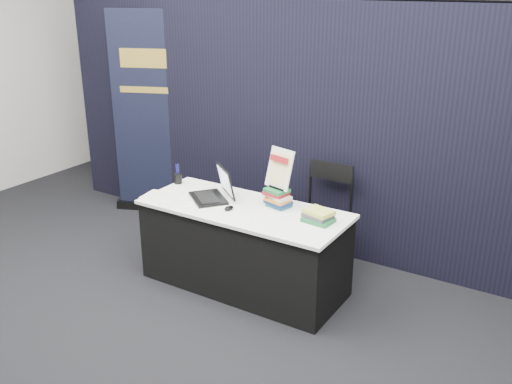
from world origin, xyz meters
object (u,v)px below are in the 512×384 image
object	(u,v)px
info_sign	(280,169)
pullup_banner	(153,127)
display_table	(244,247)
book_stack_short	(319,216)
book_stack_tall	(277,198)
laptop	(212,191)
stacking_chair	(322,212)

from	to	relation	value
info_sign	pullup_banner	xyz separation A→B (m)	(-2.07, 0.75, -0.07)
display_table	book_stack_short	world-z (taller)	book_stack_short
display_table	book_stack_tall	distance (m)	0.54
display_table	laptop	size ratio (longest dim) A/B	3.61
info_sign	stacking_chair	size ratio (longest dim) A/B	0.35
pullup_banner	info_sign	bearing A→B (deg)	-41.80
book_stack_short	display_table	bearing A→B (deg)	-174.15
book_stack_tall	laptop	bearing A→B (deg)	-168.18
stacking_chair	book_stack_short	bearing A→B (deg)	-67.03
laptop	info_sign	xyz separation A→B (m)	(0.60, 0.16, 0.26)
laptop	stacking_chair	bearing A→B (deg)	78.51
laptop	book_stack_short	xyz separation A→B (m)	(1.04, 0.02, -0.02)
laptop	book_stack_short	world-z (taller)	laptop
laptop	pullup_banner	world-z (taller)	pullup_banner
laptop	info_sign	world-z (taller)	info_sign
laptop	stacking_chair	size ratio (longest dim) A/B	0.51
display_table	info_sign	world-z (taller)	info_sign
display_table	laptop	world-z (taller)	laptop
pullup_banner	stacking_chair	bearing A→B (deg)	-28.33
display_table	book_stack_tall	bearing A→B (deg)	36.34
pullup_banner	display_table	bearing A→B (deg)	-49.21
display_table	pullup_banner	distance (m)	2.17
pullup_banner	stacking_chair	world-z (taller)	pullup_banner
info_sign	pullup_banner	bearing A→B (deg)	174.75
book_stack_short	book_stack_tall	bearing A→B (deg)	167.07
info_sign	pullup_banner	world-z (taller)	pullup_banner
info_sign	display_table	bearing A→B (deg)	-124.50
book_stack_short	stacking_chair	world-z (taller)	stacking_chair
laptop	book_stack_tall	bearing A→B (deg)	50.06
pullup_banner	stacking_chair	size ratio (longest dim) A/B	2.32
laptop	pullup_banner	xyz separation A→B (m)	(-1.47, 0.90, 0.20)
book_stack_tall	info_sign	distance (m)	0.25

